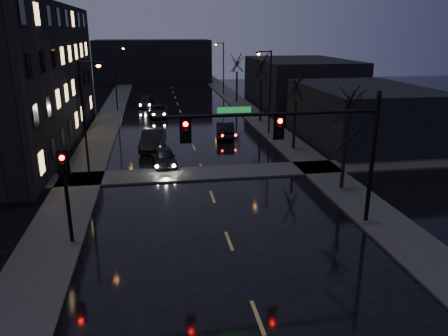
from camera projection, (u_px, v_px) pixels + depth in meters
name	position (u px, v px, depth m)	size (l,w,h in m)	color
sidewalk_left	(104.00, 128.00, 45.33)	(3.00, 140.00, 0.12)	#2D2D2B
sidewalk_right	(263.00, 123.00, 47.93)	(3.00, 140.00, 0.12)	#2D2D2B
sidewalk_cross	(204.00, 173.00, 31.11)	(40.00, 3.00, 0.12)	#2D2D2B
commercial_right_near	(363.00, 114.00, 39.80)	(10.00, 14.00, 5.00)	black
commercial_right_far	(300.00, 81.00, 60.58)	(12.00, 18.00, 6.00)	black
far_block	(153.00, 61.00, 85.45)	(22.00, 10.00, 8.00)	black
signal_mast	(303.00, 136.00, 21.30)	(11.11, 0.41, 7.00)	black
signal_pole_left	(66.00, 184.00, 20.13)	(0.35, 0.41, 4.53)	black
tree_near	(349.00, 92.00, 26.30)	(3.52, 3.52, 8.08)	black
tree_mid_a	(297.00, 81.00, 35.82)	(3.30, 3.30, 7.58)	black
tree_mid_b	(262.00, 61.00, 46.88)	(3.74, 3.74, 8.59)	black
tree_far	(237.00, 58.00, 60.22)	(3.43, 3.43, 7.88)	black
streetlight_l_near	(87.00, 112.00, 28.05)	(1.53, 0.28, 8.00)	black
streetlight_l_far	(117.00, 73.00, 53.46)	(1.53, 0.28, 8.00)	black
streetlight_r_mid	(268.00, 85.00, 41.66)	(1.53, 0.28, 8.00)	black
streetlight_r_far	(222.00, 64.00, 68.01)	(1.53, 0.28, 8.00)	black
oncoming_car_a	(164.00, 157.00, 32.81)	(1.63, 4.06, 1.38)	black
oncoming_car_b	(153.00, 140.00, 37.38)	(1.76, 5.04, 1.66)	black
oncoming_car_c	(158.00, 111.00, 51.62)	(2.23, 4.84, 1.35)	black
oncoming_car_d	(145.00, 102.00, 57.87)	(1.90, 4.68, 1.36)	black
lead_car	(225.00, 130.00, 41.52)	(1.61, 4.62, 1.52)	black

